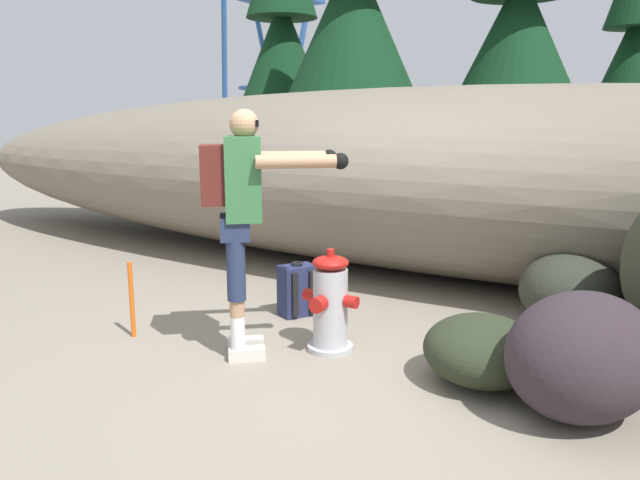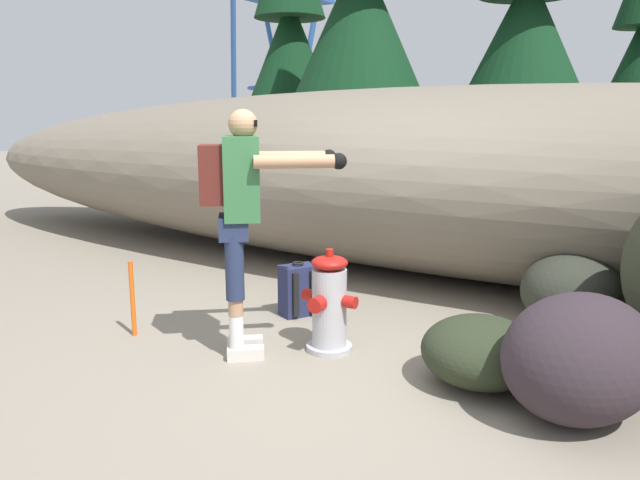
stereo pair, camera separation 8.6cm
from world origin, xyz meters
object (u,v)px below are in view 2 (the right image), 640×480
at_px(boulder_mid, 572,291).
at_px(survey_stake, 133,299).
at_px(spare_backpack, 298,290).
at_px(boulder_outlier, 480,351).
at_px(fire_hydrant, 329,305).
at_px(utility_worker, 242,202).
at_px(boulder_small, 580,358).

bearing_deg(boulder_mid, survey_stake, -146.11).
height_order(spare_backpack, boulder_mid, boulder_mid).
bearing_deg(boulder_outlier, survey_stake, -168.12).
bearing_deg(boulder_mid, fire_hydrant, -135.36).
bearing_deg(survey_stake, spare_backpack, 53.68).
distance_m(fire_hydrant, spare_backpack, 0.88).
relative_size(utility_worker, survey_stake, 2.91).
bearing_deg(survey_stake, boulder_small, 6.35).
height_order(boulder_mid, boulder_small, boulder_small).
distance_m(boulder_mid, boulder_outlier, 1.44).
relative_size(spare_backpack, boulder_outlier, 0.60).
height_order(fire_hydrant, spare_backpack, fire_hydrant).
bearing_deg(survey_stake, utility_worker, 8.58).
bearing_deg(utility_worker, fire_hydrant, -0.28).
relative_size(boulder_mid, boulder_small, 0.95).
xyz_separation_m(utility_worker, spare_backpack, (-0.17, 0.96, -0.90)).
relative_size(boulder_mid, survey_stake, 1.47).
bearing_deg(boulder_small, boulder_mid, 100.50).
height_order(boulder_mid, survey_stake, boulder_mid).
distance_m(utility_worker, boulder_mid, 2.74).
relative_size(utility_worker, spare_backpack, 3.71).
bearing_deg(fire_hydrant, utility_worker, -141.34).
distance_m(boulder_mid, survey_stake, 3.49).
distance_m(boulder_small, survey_stake, 3.22).
relative_size(utility_worker, boulder_mid, 1.98).
bearing_deg(boulder_small, utility_worker, -174.66).
xyz_separation_m(spare_backpack, boulder_outlier, (1.77, -0.56, 0.00)).
bearing_deg(survey_stake, boulder_mid, 33.89).
distance_m(spare_backpack, boulder_outlier, 1.86).
height_order(fire_hydrant, boulder_small, fire_hydrant).
relative_size(boulder_small, boulder_outlier, 1.18).
bearing_deg(boulder_outlier, utility_worker, -166.12).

